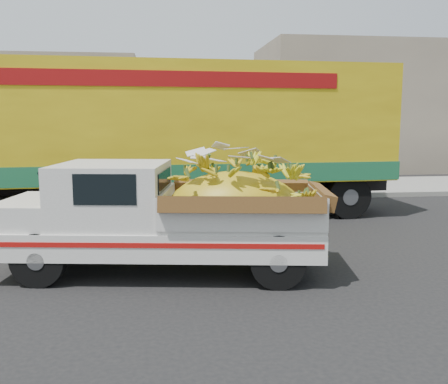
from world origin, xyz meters
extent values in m
plane|color=black|center=(0.00, 0.00, 0.00)|extent=(100.00, 100.00, 0.00)
cube|color=gray|center=(0.00, 6.52, 0.07)|extent=(60.00, 0.25, 0.15)
cube|color=gray|center=(0.00, 8.62, 0.07)|extent=(60.00, 4.00, 0.14)
cube|color=gray|center=(14.00, 15.52, 3.00)|extent=(14.00, 6.00, 6.00)
cylinder|color=black|center=(0.09, -1.09, 0.41)|extent=(0.84, 0.36, 0.81)
cylinder|color=black|center=(0.33, 0.46, 0.41)|extent=(0.84, 0.36, 0.81)
cylinder|color=black|center=(3.57, -1.63, 0.41)|extent=(0.84, 0.36, 0.81)
cylinder|color=black|center=(3.82, -0.09, 0.41)|extent=(0.84, 0.36, 0.81)
cube|color=silver|center=(1.90, -0.58, 0.59)|extent=(5.25, 2.58, 0.42)
cube|color=#A50F0C|center=(1.76, -1.48, 0.66)|extent=(4.87, 0.78, 0.07)
cube|color=silver|center=(-0.54, -0.20, 0.48)|extent=(0.38, 1.78, 0.15)
cube|color=silver|center=(-0.13, -0.26, 0.99)|extent=(1.16, 1.83, 0.38)
cube|color=silver|center=(1.13, -0.46, 1.28)|extent=(1.91, 1.98, 0.96)
cube|color=black|center=(1.10, -1.34, 1.46)|extent=(0.90, 0.15, 0.45)
cube|color=silver|center=(3.17, -0.78, 1.07)|extent=(2.71, 2.18, 0.55)
ellipsoid|color=gold|center=(3.06, -0.76, 0.96)|extent=(2.42, 1.78, 1.37)
cylinder|color=black|center=(6.54, 3.30, 0.55)|extent=(1.11, 0.37, 1.10)
cylinder|color=black|center=(6.45, 5.29, 0.55)|extent=(1.11, 0.37, 1.10)
cylinder|color=black|center=(5.34, 3.24, 0.55)|extent=(1.11, 0.37, 1.10)
cylinder|color=black|center=(5.25, 5.24, 0.55)|extent=(1.11, 0.37, 1.10)
cube|color=black|center=(1.80, 4.07, 0.78)|extent=(12.03, 1.57, 0.36)
cube|color=gold|center=(1.80, 4.07, 2.38)|extent=(11.87, 3.06, 2.84)
cube|color=#1B6139|center=(1.80, 4.07, 1.21)|extent=(11.93, 3.08, 0.45)
cube|color=maroon|center=(1.86, 2.81, 3.35)|extent=(8.39, 0.42, 0.35)
camera|label=1|loc=(1.89, -8.51, 2.45)|focal=40.00mm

